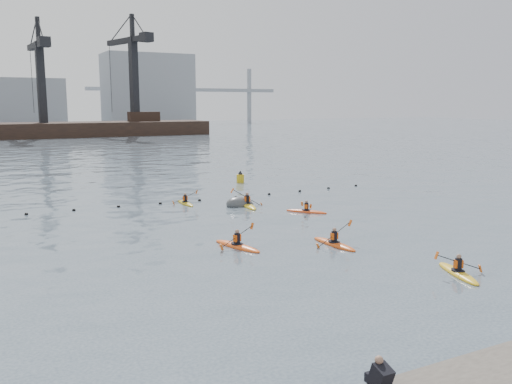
# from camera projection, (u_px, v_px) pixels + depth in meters

# --- Properties ---
(ground) EXTENTS (400.00, 400.00, 0.00)m
(ground) POSITION_uv_depth(u_px,v_px,m) (392.00, 295.00, 20.64)
(ground) COLOR #3B4656
(ground) RESTS_ON ground
(float_line) EXTENTS (33.24, 0.73, 0.24)m
(float_line) POSITION_uv_depth(u_px,v_px,m) (179.00, 202.00, 40.12)
(float_line) COLOR black
(float_line) RESTS_ON ground
(barge_pier) EXTENTS (72.00, 19.30, 29.50)m
(barge_pier) POSITION_uv_depth(u_px,v_px,m) (43.00, 128.00, 116.46)
(barge_pier) COLOR black
(barge_pier) RESTS_ON ground
(skyline) EXTENTS (141.00, 28.00, 22.00)m
(skyline) POSITION_uv_depth(u_px,v_px,m) (34.00, 96.00, 151.63)
(skyline) COLOR gray
(skyline) RESTS_ON ground
(kayaker_0) EXTENTS (2.29, 3.31, 1.33)m
(kayaker_0) POSITION_uv_depth(u_px,v_px,m) (334.00, 243.00, 27.93)
(kayaker_0) COLOR #D34C13
(kayaker_0) RESTS_ON ground
(kayaker_1) EXTENTS (2.11, 3.22, 1.17)m
(kayaker_1) POSITION_uv_depth(u_px,v_px,m) (458.00, 272.00, 23.14)
(kayaker_1) COLOR gold
(kayaker_1) RESTS_ON ground
(kayaker_2) EXTENTS (2.21, 3.33, 1.23)m
(kayaker_2) POSITION_uv_depth(u_px,v_px,m) (237.00, 245.00, 27.53)
(kayaker_2) COLOR #EE5316
(kayaker_2) RESTS_ON ground
(kayaker_3) EXTENTS (2.44, 3.53, 1.50)m
(kayaker_3) POSITION_uv_depth(u_px,v_px,m) (247.00, 205.00, 38.57)
(kayaker_3) COLOR gold
(kayaker_3) RESTS_ON ground
(kayaker_4) EXTENTS (2.24, 2.61, 1.01)m
(kayaker_4) POSITION_uv_depth(u_px,v_px,m) (306.00, 211.00, 36.34)
(kayaker_4) COLOR #DE4314
(kayaker_4) RESTS_ON ground
(kayaker_5) EXTENTS (1.96, 2.83, 1.07)m
(kayaker_5) POSITION_uv_depth(u_px,v_px,m) (185.00, 203.00, 39.40)
(kayaker_5) COLOR gold
(kayaker_5) RESTS_ON ground
(mooring_buoy) EXTENTS (2.94, 2.16, 1.69)m
(mooring_buoy) POSITION_uv_depth(u_px,v_px,m) (240.00, 205.00, 38.87)
(mooring_buoy) COLOR #3E4043
(mooring_buoy) RESTS_ON ground
(nav_buoy) EXTENTS (0.70, 0.70, 1.27)m
(nav_buoy) POSITION_uv_depth(u_px,v_px,m) (240.00, 178.00, 50.01)
(nav_buoy) COLOR gold
(nav_buoy) RESTS_ON ground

